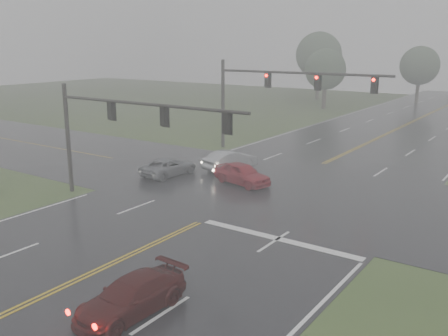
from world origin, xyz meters
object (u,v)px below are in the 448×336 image
Objects in this scene: sedan_silver at (230,170)px; sedan_maroon at (132,313)px; sedan_red at (242,184)px; car_grey at (169,175)px; signal_gantry_near at (114,122)px; signal_gantry_far at (270,89)px.

sedan_maroon is at bearing 129.21° from sedan_silver.
car_grey is at bearing 113.33° from sedan_red.
car_grey is at bearing 70.03° from sedan_silver.
signal_gantry_near is at bearing 108.33° from car_grey.
sedan_red is 4.04m from sedan_silver.
sedan_silver is 0.29× the size of signal_gantry_far.
sedan_silver is (-8.57, 18.86, 0.00)m from sedan_maroon.
sedan_red is 0.98× the size of sedan_silver.
signal_gantry_near reaches higher than car_grey.
sedan_red is at bearing 62.55° from signal_gantry_near.
signal_gantry_near is 0.89× the size of signal_gantry_far.
sedan_silver is at bearing -85.79° from signal_gantry_far.
sedan_maroon is 20.71m from sedan_silver.
sedan_red is at bearing -165.74° from car_grey.
sedan_silver reaches higher than car_grey.
sedan_maroon is at bearing 130.91° from car_grey.
signal_gantry_far reaches higher than sedan_maroon.
sedan_red is 0.95× the size of car_grey.
signal_gantry_near is at bearing 141.94° from sedan_maroon.
signal_gantry_near is at bearing 99.15° from sedan_silver.
signal_gantry_far is (-0.48, 6.57, 5.51)m from sedan_silver.
car_grey is at bearing -101.82° from signal_gantry_far.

